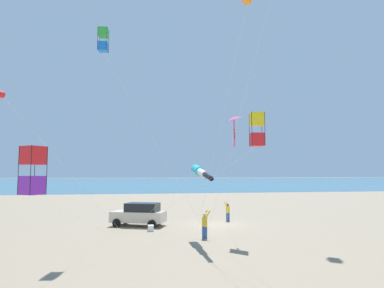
{
  "coord_description": "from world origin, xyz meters",
  "views": [
    {
      "loc": [
        28.81,
        -7.1,
        4.26
      ],
      "look_at": [
        10.16,
        -3.77,
        5.84
      ],
      "focal_mm": 32.75,
      "sensor_mm": 36.0,
      "label": 1
    }
  ],
  "objects_px": {
    "person_adult_flyer": "(228,211)",
    "person_child_green_jacket": "(205,223)",
    "cooler_box": "(151,228)",
    "kite_box_checkered_midright": "(103,40)",
    "kite_box_teal_far_right": "(257,130)",
    "kite_delta_orange_high_right": "(234,119)",
    "kite_windsock_white_trailing": "(200,172)",
    "kite_box_red_high_left": "(33,170)",
    "parked_car": "(139,214)"
  },
  "relations": [
    {
      "from": "person_child_green_jacket",
      "to": "parked_car",
      "type": "bearing_deg",
      "value": -147.04
    },
    {
      "from": "cooler_box",
      "to": "person_child_green_jacket",
      "type": "bearing_deg",
      "value": 42.13
    },
    {
      "from": "kite_box_red_high_left",
      "to": "person_child_green_jacket",
      "type": "bearing_deg",
      "value": 140.08
    },
    {
      "from": "person_child_green_jacket",
      "to": "kite_windsock_white_trailing",
      "type": "relative_size",
      "value": 0.18
    },
    {
      "from": "parked_car",
      "to": "kite_delta_orange_high_right",
      "type": "xyz_separation_m",
      "value": [
        6.89,
        5.92,
        6.87
      ]
    },
    {
      "from": "person_adult_flyer",
      "to": "person_child_green_jacket",
      "type": "height_order",
      "value": "person_child_green_jacket"
    },
    {
      "from": "parked_car",
      "to": "cooler_box",
      "type": "height_order",
      "value": "parked_car"
    },
    {
      "from": "cooler_box",
      "to": "person_adult_flyer",
      "type": "xyz_separation_m",
      "value": [
        -4.06,
        7.07,
        0.73
      ]
    },
    {
      "from": "kite_box_red_high_left",
      "to": "kite_box_teal_far_right",
      "type": "height_order",
      "value": "kite_box_teal_far_right"
    },
    {
      "from": "cooler_box",
      "to": "kite_box_red_high_left",
      "type": "bearing_deg",
      "value": -20.05
    },
    {
      "from": "cooler_box",
      "to": "parked_car",
      "type": "bearing_deg",
      "value": -163.81
    },
    {
      "from": "kite_box_red_high_left",
      "to": "kite_windsock_white_trailing",
      "type": "bearing_deg",
      "value": 139.34
    },
    {
      "from": "kite_windsock_white_trailing",
      "to": "kite_delta_orange_high_right",
      "type": "bearing_deg",
      "value": 94.37
    },
    {
      "from": "person_child_green_jacket",
      "to": "kite_box_checkered_midright",
      "type": "distance_m",
      "value": 13.2
    },
    {
      "from": "person_adult_flyer",
      "to": "cooler_box",
      "type": "bearing_deg",
      "value": -60.12
    },
    {
      "from": "kite_box_checkered_midright",
      "to": "person_child_green_jacket",
      "type": "bearing_deg",
      "value": 102.84
    },
    {
      "from": "kite_windsock_white_trailing",
      "to": "kite_box_teal_far_right",
      "type": "relative_size",
      "value": 0.72
    },
    {
      "from": "parked_car",
      "to": "person_child_green_jacket",
      "type": "height_order",
      "value": "parked_car"
    },
    {
      "from": "kite_windsock_white_trailing",
      "to": "kite_box_checkered_midright",
      "type": "height_order",
      "value": "kite_box_checkered_midright"
    },
    {
      "from": "cooler_box",
      "to": "kite_delta_orange_high_right",
      "type": "relative_size",
      "value": 0.08
    },
    {
      "from": "person_adult_flyer",
      "to": "kite_delta_orange_high_right",
      "type": "height_order",
      "value": "kite_delta_orange_high_right"
    },
    {
      "from": "person_adult_flyer",
      "to": "kite_box_teal_far_right",
      "type": "bearing_deg",
      "value": -11.34
    },
    {
      "from": "parked_car",
      "to": "kite_delta_orange_high_right",
      "type": "relative_size",
      "value": 0.58
    },
    {
      "from": "person_child_green_jacket",
      "to": "kite_box_red_high_left",
      "type": "height_order",
      "value": "kite_box_red_high_left"
    },
    {
      "from": "parked_car",
      "to": "kite_box_teal_far_right",
      "type": "relative_size",
      "value": 0.33
    },
    {
      "from": "person_adult_flyer",
      "to": "kite_box_red_high_left",
      "type": "relative_size",
      "value": 0.13
    },
    {
      "from": "cooler_box",
      "to": "kite_box_checkered_midright",
      "type": "bearing_deg",
      "value": -32.56
    },
    {
      "from": "kite_delta_orange_high_right",
      "to": "kite_box_teal_far_right",
      "type": "bearing_deg",
      "value": -9.61
    },
    {
      "from": "kite_box_teal_far_right",
      "to": "kite_box_red_high_left",
      "type": "bearing_deg",
      "value": -79.84
    },
    {
      "from": "kite_box_checkered_midright",
      "to": "kite_delta_orange_high_right",
      "type": "height_order",
      "value": "kite_box_checkered_midright"
    },
    {
      "from": "parked_car",
      "to": "person_adult_flyer",
      "type": "relative_size",
      "value": 2.71
    },
    {
      "from": "kite_box_red_high_left",
      "to": "kite_windsock_white_trailing",
      "type": "relative_size",
      "value": 1.27
    },
    {
      "from": "person_adult_flyer",
      "to": "kite_box_red_high_left",
      "type": "distance_m",
      "value": 21.51
    },
    {
      "from": "person_adult_flyer",
      "to": "kite_box_teal_far_right",
      "type": "height_order",
      "value": "kite_box_teal_far_right"
    },
    {
      "from": "cooler_box",
      "to": "person_adult_flyer",
      "type": "bearing_deg",
      "value": 119.88
    },
    {
      "from": "kite_box_red_high_left",
      "to": "kite_box_teal_far_right",
      "type": "relative_size",
      "value": 0.91
    },
    {
      "from": "person_child_green_jacket",
      "to": "kite_windsock_white_trailing",
      "type": "bearing_deg",
      "value": -30.55
    },
    {
      "from": "person_child_green_jacket",
      "to": "kite_box_teal_far_right",
      "type": "distance_m",
      "value": 9.75
    },
    {
      "from": "cooler_box",
      "to": "kite_box_checkered_midright",
      "type": "relative_size",
      "value": 0.05
    },
    {
      "from": "person_adult_flyer",
      "to": "person_child_green_jacket",
      "type": "xyz_separation_m",
      "value": [
        7.71,
        -3.77,
        0.05
      ]
    },
    {
      "from": "parked_car",
      "to": "person_adult_flyer",
      "type": "distance_m",
      "value": 7.96
    },
    {
      "from": "person_adult_flyer",
      "to": "person_child_green_jacket",
      "type": "distance_m",
      "value": 8.58
    },
    {
      "from": "person_adult_flyer",
      "to": "kite_delta_orange_high_right",
      "type": "xyz_separation_m",
      "value": [
        8.34,
        -1.91,
        6.88
      ]
    },
    {
      "from": "cooler_box",
      "to": "kite_delta_orange_high_right",
      "type": "distance_m",
      "value": 10.14
    },
    {
      "from": "kite_windsock_white_trailing",
      "to": "parked_car",
      "type": "bearing_deg",
      "value": -153.13
    },
    {
      "from": "person_adult_flyer",
      "to": "kite_windsock_white_trailing",
      "type": "distance_m",
      "value": 10.11
    },
    {
      "from": "kite_windsock_white_trailing",
      "to": "person_adult_flyer",
      "type": "bearing_deg",
      "value": 153.51
    },
    {
      "from": "person_adult_flyer",
      "to": "kite_box_red_high_left",
      "type": "bearing_deg",
      "value": -34.36
    },
    {
      "from": "cooler_box",
      "to": "kite_box_teal_far_right",
      "type": "height_order",
      "value": "kite_box_teal_far_right"
    },
    {
      "from": "kite_box_checkered_midright",
      "to": "kite_windsock_white_trailing",
      "type": "bearing_deg",
      "value": 96.48
    }
  ]
}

